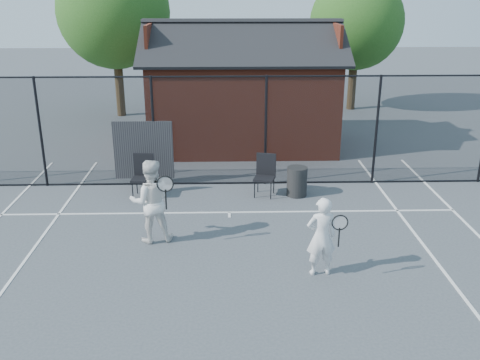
{
  "coord_description": "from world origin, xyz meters",
  "views": [
    {
      "loc": [
        -0.05,
        -8.91,
        5.17
      ],
      "look_at": [
        0.24,
        2.28,
        1.1
      ],
      "focal_mm": 40.0,
      "sensor_mm": 36.0,
      "label": 1
    }
  ],
  "objects_px": {
    "chair_left": "(142,177)",
    "waste_bin": "(297,181)",
    "player_front": "(321,236)",
    "player_back": "(151,201)",
    "clubhouse": "(243,98)",
    "chair_right": "(264,176)"
  },
  "relations": [
    {
      "from": "player_front",
      "to": "waste_bin",
      "type": "xyz_separation_m",
      "value": [
        0.07,
        4.06,
        -0.4
      ]
    },
    {
      "from": "chair_left",
      "to": "waste_bin",
      "type": "xyz_separation_m",
      "value": [
        4.0,
        0.0,
        -0.16
      ]
    },
    {
      "from": "chair_right",
      "to": "clubhouse",
      "type": "bearing_deg",
      "value": 109.77
    },
    {
      "from": "player_back",
      "to": "waste_bin",
      "type": "distance_m",
      "value": 4.3
    },
    {
      "from": "chair_left",
      "to": "chair_right",
      "type": "distance_m",
      "value": 3.15
    },
    {
      "from": "clubhouse",
      "to": "player_back",
      "type": "bearing_deg",
      "value": -106.19
    },
    {
      "from": "player_front",
      "to": "player_back",
      "type": "distance_m",
      "value": 3.69
    },
    {
      "from": "chair_left",
      "to": "clubhouse",
      "type": "bearing_deg",
      "value": 66.4
    },
    {
      "from": "player_front",
      "to": "chair_right",
      "type": "xyz_separation_m",
      "value": [
        -0.78,
        4.06,
        -0.25
      ]
    },
    {
      "from": "chair_right",
      "to": "waste_bin",
      "type": "bearing_deg",
      "value": 14.86
    },
    {
      "from": "player_back",
      "to": "waste_bin",
      "type": "xyz_separation_m",
      "value": [
        3.43,
        2.54,
        -0.52
      ]
    },
    {
      "from": "clubhouse",
      "to": "waste_bin",
      "type": "relative_size",
      "value": 8.45
    },
    {
      "from": "waste_bin",
      "to": "chair_right",
      "type": "bearing_deg",
      "value": 180.0
    },
    {
      "from": "player_back",
      "to": "chair_right",
      "type": "height_order",
      "value": "player_back"
    },
    {
      "from": "chair_left",
      "to": "waste_bin",
      "type": "height_order",
      "value": "chair_left"
    },
    {
      "from": "clubhouse",
      "to": "chair_left",
      "type": "relative_size",
      "value": 5.96
    },
    {
      "from": "player_front",
      "to": "player_back",
      "type": "relative_size",
      "value": 0.86
    },
    {
      "from": "chair_left",
      "to": "chair_right",
      "type": "xyz_separation_m",
      "value": [
        3.15,
        0.0,
        -0.01
      ]
    },
    {
      "from": "clubhouse",
      "to": "chair_left",
      "type": "xyz_separation_m",
      "value": [
        -2.73,
        -4.9,
        -1.06
      ]
    },
    {
      "from": "player_front",
      "to": "chair_left",
      "type": "xyz_separation_m",
      "value": [
        -3.93,
        4.06,
        -0.24
      ]
    },
    {
      "from": "waste_bin",
      "to": "player_front",
      "type": "bearing_deg",
      "value": -91.03
    },
    {
      "from": "player_front",
      "to": "chair_left",
      "type": "distance_m",
      "value": 5.66
    }
  ]
}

